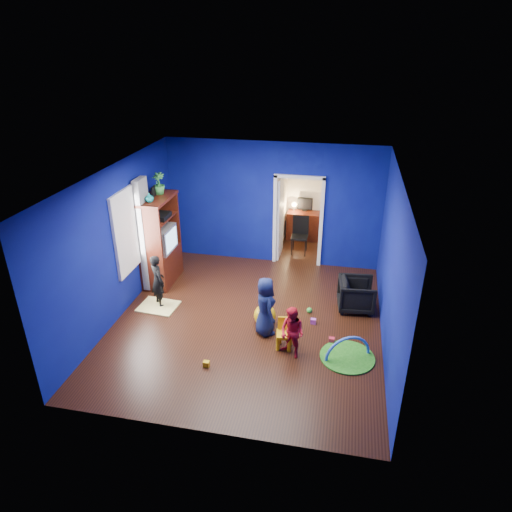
% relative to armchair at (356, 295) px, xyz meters
% --- Properties ---
extents(floor, '(5.00, 5.50, 0.01)m').
position_rel_armchair_xyz_m(floor, '(-2.02, -0.92, -0.32)').
color(floor, black).
rests_on(floor, ground).
extents(ceiling, '(5.00, 5.50, 0.01)m').
position_rel_armchair_xyz_m(ceiling, '(-2.02, -0.92, 2.58)').
color(ceiling, white).
rests_on(ceiling, wall_back).
extents(wall_back, '(5.00, 0.02, 2.90)m').
position_rel_armchair_xyz_m(wall_back, '(-2.02, 1.83, 1.13)').
color(wall_back, '#090D65').
rests_on(wall_back, floor).
extents(wall_front, '(5.00, 0.02, 2.90)m').
position_rel_armchair_xyz_m(wall_front, '(-2.02, -3.67, 1.13)').
color(wall_front, '#090D65').
rests_on(wall_front, floor).
extents(wall_left, '(0.02, 5.50, 2.90)m').
position_rel_armchair_xyz_m(wall_left, '(-4.52, -0.92, 1.13)').
color(wall_left, '#090D65').
rests_on(wall_left, floor).
extents(wall_right, '(0.02, 5.50, 2.90)m').
position_rel_armchair_xyz_m(wall_right, '(0.48, -0.92, 1.13)').
color(wall_right, '#090D65').
rests_on(wall_right, floor).
extents(alcove, '(1.00, 1.75, 2.50)m').
position_rel_armchair_xyz_m(alcove, '(-1.42, 2.71, 0.93)').
color(alcove, silver).
rests_on(alcove, floor).
extents(armchair, '(0.77, 0.75, 0.64)m').
position_rel_armchair_xyz_m(armchair, '(0.00, 0.00, 0.00)').
color(armchair, black).
rests_on(armchair, floor).
extents(child_black, '(0.47, 0.47, 1.11)m').
position_rel_armchair_xyz_m(child_black, '(-3.92, -0.65, 0.23)').
color(child_black, black).
rests_on(child_black, floor).
extents(child_navy, '(0.59, 0.66, 1.13)m').
position_rel_armchair_xyz_m(child_navy, '(-1.63, -1.18, 0.24)').
color(child_navy, '#0E1034').
rests_on(child_navy, floor).
extents(toddler_red, '(0.57, 0.54, 0.93)m').
position_rel_armchair_xyz_m(toddler_red, '(-1.07, -1.75, 0.15)').
color(toddler_red, red).
rests_on(toddler_red, floor).
extents(vase, '(0.19, 0.19, 0.19)m').
position_rel_armchair_xyz_m(vase, '(-4.24, 0.04, 1.73)').
color(vase, '#0C5C61').
rests_on(vase, tv_armoire).
extents(potted_plant, '(0.26, 0.26, 0.46)m').
position_rel_armchair_xyz_m(potted_plant, '(-4.24, 0.56, 1.87)').
color(potted_plant, '#318939').
rests_on(potted_plant, tv_armoire).
extents(tv_armoire, '(0.58, 1.14, 1.96)m').
position_rel_armchair_xyz_m(tv_armoire, '(-4.24, 0.34, 0.66)').
color(tv_armoire, '#3F170A').
rests_on(tv_armoire, floor).
extents(crt_tv, '(0.46, 0.70, 0.54)m').
position_rel_armchair_xyz_m(crt_tv, '(-4.20, 0.34, 0.70)').
color(crt_tv, silver).
rests_on(crt_tv, tv_armoire).
extents(yellow_blanket, '(0.79, 0.65, 0.03)m').
position_rel_armchair_xyz_m(yellow_blanket, '(-3.92, -0.75, -0.31)').
color(yellow_blanket, '#F2E07A').
rests_on(yellow_blanket, floor).
extents(hopper_ball, '(0.42, 0.42, 0.42)m').
position_rel_armchair_xyz_m(hopper_ball, '(-1.68, -0.93, -0.11)').
color(hopper_ball, yellow).
rests_on(hopper_ball, floor).
extents(kid_chair, '(0.32, 0.32, 0.50)m').
position_rel_armchair_xyz_m(kid_chair, '(-1.22, -1.55, -0.07)').
color(kid_chair, yellow).
rests_on(kid_chair, floor).
extents(play_mat, '(0.93, 0.93, 0.02)m').
position_rel_armchair_xyz_m(play_mat, '(-0.12, -1.63, -0.31)').
color(play_mat, green).
rests_on(play_mat, floor).
extents(toy_arch, '(0.77, 0.42, 0.83)m').
position_rel_armchair_xyz_m(toy_arch, '(-0.12, -1.63, -0.30)').
color(toy_arch, '#3F8CD8').
rests_on(toy_arch, floor).
extents(window_left, '(0.03, 0.95, 1.55)m').
position_rel_armchair_xyz_m(window_left, '(-4.50, -0.57, 1.23)').
color(window_left, white).
rests_on(window_left, wall_left).
extents(curtain, '(0.14, 0.42, 2.40)m').
position_rel_armchair_xyz_m(curtain, '(-4.39, -0.02, 0.93)').
color(curtain, slate).
rests_on(curtain, floor).
extents(doorway, '(1.16, 0.10, 2.10)m').
position_rel_armchair_xyz_m(doorway, '(-1.42, 1.83, 0.73)').
color(doorway, white).
rests_on(doorway, floor).
extents(study_desk, '(0.88, 0.44, 0.75)m').
position_rel_armchair_xyz_m(study_desk, '(-1.42, 3.34, 0.05)').
color(study_desk, '#3D140A').
rests_on(study_desk, floor).
extents(desk_monitor, '(0.40, 0.05, 0.32)m').
position_rel_armchair_xyz_m(desk_monitor, '(-1.42, 3.46, 0.63)').
color(desk_monitor, black).
rests_on(desk_monitor, study_desk).
extents(desk_lamp, '(0.14, 0.14, 0.14)m').
position_rel_armchair_xyz_m(desk_lamp, '(-1.70, 3.40, 0.61)').
color(desk_lamp, '#FFD88C').
rests_on(desk_lamp, study_desk).
extents(folding_chair, '(0.40, 0.40, 0.92)m').
position_rel_armchair_xyz_m(folding_chair, '(-1.42, 2.38, 0.14)').
color(folding_chair, black).
rests_on(folding_chair, floor).
extents(book_shelf, '(0.88, 0.24, 0.04)m').
position_rel_armchair_xyz_m(book_shelf, '(-1.42, 3.45, 1.70)').
color(book_shelf, white).
rests_on(book_shelf, study_desk).
extents(toy_0, '(0.10, 0.08, 0.10)m').
position_rel_armchair_xyz_m(toy_0, '(-0.41, -1.25, -0.27)').
color(toy_0, red).
rests_on(toy_0, floor).
extents(toy_1, '(0.11, 0.11, 0.11)m').
position_rel_armchair_xyz_m(toy_1, '(-0.12, 0.30, -0.27)').
color(toy_1, blue).
rests_on(toy_1, floor).
extents(toy_2, '(0.10, 0.08, 0.10)m').
position_rel_armchair_xyz_m(toy_2, '(-2.41, -2.33, -0.27)').
color(toy_2, '#E2A50B').
rests_on(toy_2, floor).
extents(toy_3, '(0.11, 0.11, 0.11)m').
position_rel_armchair_xyz_m(toy_3, '(-0.89, -0.34, -0.27)').
color(toy_3, green).
rests_on(toy_3, floor).
extents(toy_4, '(0.10, 0.08, 0.10)m').
position_rel_armchair_xyz_m(toy_4, '(-0.78, -0.71, -0.27)').
color(toy_4, '#B946BB').
rests_on(toy_4, floor).
extents(toy_5, '(0.11, 0.11, 0.11)m').
position_rel_armchair_xyz_m(toy_5, '(-1.77, -0.18, -0.27)').
color(toy_5, blue).
rests_on(toy_5, floor).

